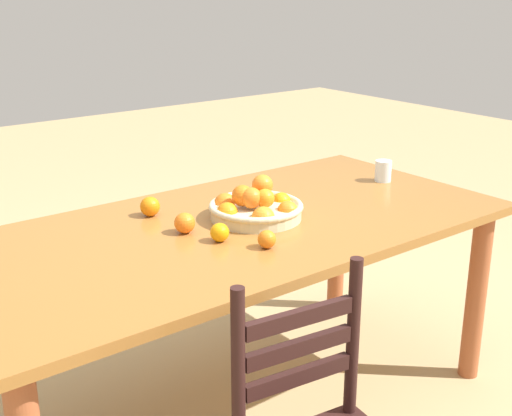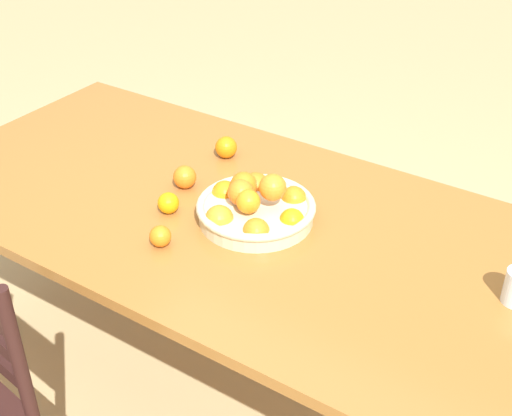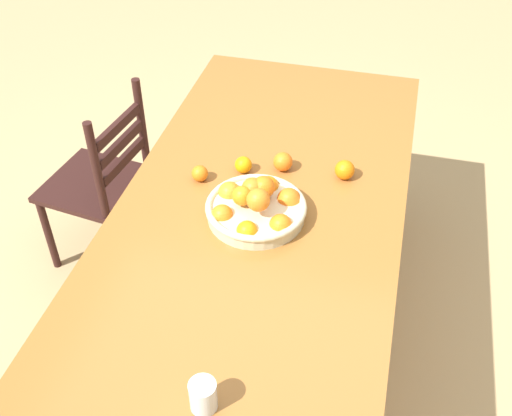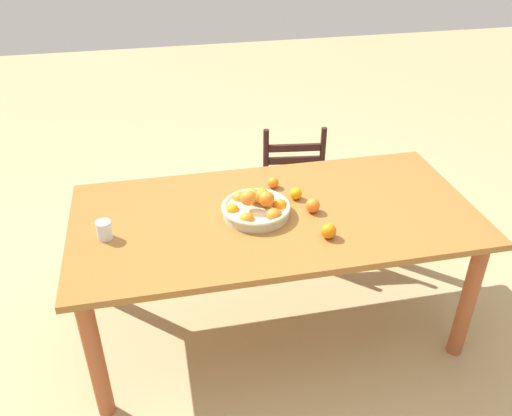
# 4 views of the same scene
# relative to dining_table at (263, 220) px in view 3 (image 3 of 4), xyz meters

# --- Properties ---
(ground_plane) EXTENTS (12.00, 12.00, 0.00)m
(ground_plane) POSITION_rel_dining_table_xyz_m (0.00, 0.00, -0.67)
(ground_plane) COLOR tan
(dining_table) EXTENTS (2.02, 0.99, 0.77)m
(dining_table) POSITION_rel_dining_table_xyz_m (0.00, 0.00, 0.00)
(dining_table) COLOR #955F29
(dining_table) RESTS_ON ground
(chair_near_window) EXTENTS (0.46, 0.46, 0.90)m
(chair_near_window) POSITION_rel_dining_table_xyz_m (0.31, 0.82, -0.23)
(chair_near_window) COLOR black
(chair_near_window) RESTS_ON ground
(fruit_bowl) EXTENTS (0.34, 0.34, 0.15)m
(fruit_bowl) POSITION_rel_dining_table_xyz_m (-0.10, 0.00, 0.14)
(fruit_bowl) COLOR beige
(fruit_bowl) RESTS_ON dining_table
(orange_loose_0) EXTENTS (0.07, 0.07, 0.07)m
(orange_loose_0) POSITION_rel_dining_table_xyz_m (0.19, -0.03, 0.14)
(orange_loose_0) COLOR orange
(orange_loose_0) RESTS_ON dining_table
(orange_loose_1) EXTENTS (0.07, 0.07, 0.07)m
(orange_loose_1) POSITION_rel_dining_table_xyz_m (0.19, -0.26, 0.14)
(orange_loose_1) COLOR orange
(orange_loose_1) RESTS_ON dining_table
(orange_loose_2) EXTENTS (0.06, 0.06, 0.06)m
(orange_loose_2) POSITION_rel_dining_table_xyz_m (0.05, 0.25, 0.13)
(orange_loose_2) COLOR orange
(orange_loose_2) RESTS_ON dining_table
(orange_loose_3) EXTENTS (0.06, 0.06, 0.06)m
(orange_loose_3) POSITION_rel_dining_table_xyz_m (0.14, 0.11, 0.13)
(orange_loose_3) COLOR orange
(orange_loose_3) RESTS_ON dining_table
(drinking_glass) EXTENTS (0.07, 0.07, 0.09)m
(drinking_glass) POSITION_rel_dining_table_xyz_m (-0.83, -0.05, 0.15)
(drinking_glass) COLOR silver
(drinking_glass) RESTS_ON dining_table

